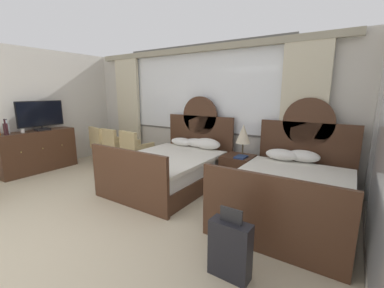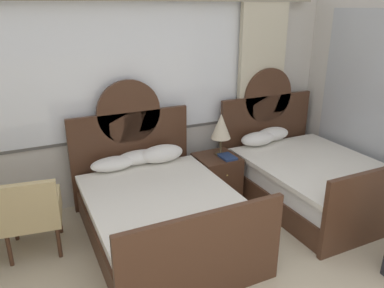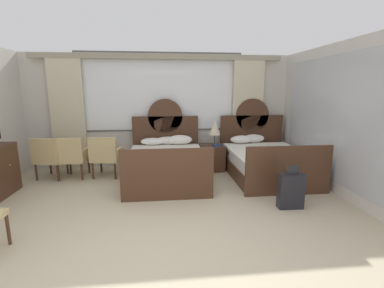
{
  "view_description": "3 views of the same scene",
  "coord_description": "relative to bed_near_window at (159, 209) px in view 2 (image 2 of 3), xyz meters",
  "views": [
    {
      "loc": [
        2.91,
        -0.81,
        1.75
      ],
      "look_at": [
        0.67,
        2.61,
        0.89
      ],
      "focal_mm": 23.31,
      "sensor_mm": 36.0,
      "label": 1
    },
    {
      "loc": [
        -1.15,
        -0.72,
        2.51
      ],
      "look_at": [
        0.65,
        3.06,
        0.97
      ],
      "focal_mm": 35.11,
      "sensor_mm": 36.0,
      "label": 2
    },
    {
      "loc": [
        0.06,
        -2.73,
        1.87
      ],
      "look_at": [
        0.62,
        2.51,
        0.81
      ],
      "focal_mm": 25.25,
      "sensor_mm": 36.0,
      "label": 3
    }
  ],
  "objects": [
    {
      "name": "wall_back_window",
      "position": [
        -0.11,
        1.14,
        1.1
      ],
      "size": [
        6.31,
        0.22,
        2.74
      ],
      "color": "beige",
      "rests_on": "ground_plane"
    },
    {
      "name": "bed_near_window",
      "position": [
        0.0,
        0.0,
        0.0
      ],
      "size": [
        1.58,
        2.17,
        1.66
      ],
      "color": "#472B1C",
      "rests_on": "ground_plane"
    },
    {
      "name": "bed_near_mirror",
      "position": [
        2.14,
        -0.01,
        -0.0
      ],
      "size": [
        1.58,
        2.17,
        1.66
      ],
      "color": "#472B1C",
      "rests_on": "ground_plane"
    },
    {
      "name": "nightstand_between_beds",
      "position": [
        1.07,
        0.59,
        -0.06
      ],
      "size": [
        0.54,
        0.57,
        0.59
      ],
      "color": "#472B1C",
      "rests_on": "ground_plane"
    },
    {
      "name": "table_lamp_on_nightstand",
      "position": [
        1.14,
        0.63,
        0.64
      ],
      "size": [
        0.27,
        0.27,
        0.58
      ],
      "color": "brown",
      "rests_on": "nightstand_between_beds"
    },
    {
      "name": "book_on_nightstand",
      "position": [
        1.17,
        0.49,
        0.26
      ],
      "size": [
        0.18,
        0.26,
        0.03
      ],
      "color": "navy",
      "rests_on": "nightstand_between_beds"
    },
    {
      "name": "armchair_by_window_left",
      "position": [
        -1.3,
        0.3,
        0.15
      ],
      "size": [
        0.65,
        0.65,
        0.9
      ],
      "color": "tan",
      "rests_on": "ground_plane"
    }
  ]
}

